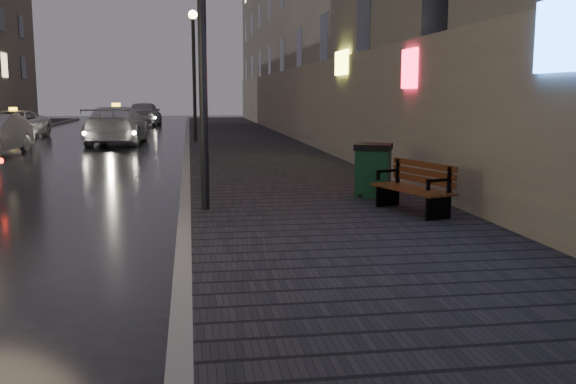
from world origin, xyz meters
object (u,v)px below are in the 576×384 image
trash_bin (373,170)px  car_far (145,113)px  bench (415,187)px  lamp_near (202,7)px  lamp_far (194,59)px  taxi_far (14,124)px  taxi_mid (117,125)px

trash_bin → car_far: size_ratio=0.21×
bench → lamp_near: bearing=149.4°
lamp_near → lamp_far: (0.00, 16.00, 0.00)m
trash_bin → lamp_near: bearing=-139.4°
car_far → bench: bearing=104.6°
trash_bin → taxi_far: 23.60m
bench → lamp_far: bearing=84.2°
taxi_mid → car_far: 16.07m
trash_bin → taxi_far: bearing=144.3°
lamp_near → lamp_far: same height
lamp_far → car_far: bearing=100.5°
lamp_far → lamp_near: bearing=-90.0°
bench → trash_bin: 1.74m
lamp_far → taxi_mid: lamp_far is taller
lamp_far → car_far: size_ratio=1.11×
bench → taxi_far: bearing=100.9°
lamp_near → taxi_far: bearing=111.6°
bench → taxi_mid: (-6.68, 17.91, 0.22)m
taxi_mid → taxi_far: 6.78m
bench → taxi_far: 25.21m
taxi_far → taxi_mid: bearing=-33.5°
lamp_far → taxi_far: lamp_far is taller
trash_bin → car_far: car_far is taller
trash_bin → lamp_far: bearing=126.5°
lamp_far → bench: size_ratio=3.05×
bench → car_far: (-6.59, 33.98, 0.24)m
lamp_near → taxi_far: lamp_near is taller
lamp_near → car_far: (-3.18, 33.17, -2.68)m
bench → taxi_mid: 19.12m
lamp_far → taxi_mid: bearing=161.3°
taxi_mid → car_far: (0.09, 16.07, 0.02)m
lamp_near → trash_bin: bearing=16.0°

